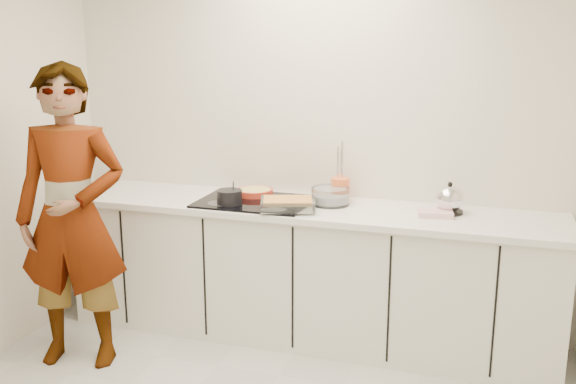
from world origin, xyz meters
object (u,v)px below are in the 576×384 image
(baking_dish, at_px, (288,203))
(cook, at_px, (72,218))
(saucepan, at_px, (229,197))
(utensil_crock, at_px, (340,189))
(mixing_bowl, at_px, (330,197))
(hob, at_px, (254,201))
(kettle, at_px, (449,200))
(tart_dish, at_px, (255,192))

(baking_dish, relative_size, cook, 0.22)
(saucepan, distance_m, utensil_crock, 0.74)
(cook, bearing_deg, mixing_bowl, 16.14)
(hob, relative_size, utensil_crock, 4.64)
(baking_dish, xyz_separation_m, kettle, (0.96, 0.26, 0.03))
(saucepan, bearing_deg, cook, -143.21)
(hob, bearing_deg, baking_dish, -27.21)
(saucepan, xyz_separation_m, utensil_crock, (0.65, 0.35, 0.02))
(tart_dish, xyz_separation_m, baking_dish, (0.33, -0.28, 0.01))
(hob, height_order, cook, cook)
(saucepan, distance_m, mixing_bowl, 0.65)
(saucepan, xyz_separation_m, mixing_bowl, (0.61, 0.23, -0.01))
(tart_dish, relative_size, baking_dish, 0.80)
(tart_dish, xyz_separation_m, mixing_bowl, (0.54, -0.04, 0.02))
(tart_dish, bearing_deg, hob, -69.97)
(hob, xyz_separation_m, cook, (-0.90, -0.72, 0.00))
(kettle, height_order, cook, cook)
(saucepan, height_order, baking_dish, saucepan)
(saucepan, distance_m, baking_dish, 0.40)
(saucepan, xyz_separation_m, baking_dish, (0.40, -0.00, -0.01))
(cook, bearing_deg, kettle, 6.95)
(utensil_crock, bearing_deg, saucepan, -151.66)
(tart_dish, relative_size, kettle, 1.41)
(hob, height_order, saucepan, saucepan)
(cook, bearing_deg, tart_dish, 31.06)
(saucepan, relative_size, kettle, 0.84)
(saucepan, height_order, utensil_crock, saucepan)
(hob, bearing_deg, cook, -141.30)
(mixing_bowl, distance_m, utensil_crock, 0.12)
(kettle, xyz_separation_m, utensil_crock, (-0.71, 0.10, -0.01))
(mixing_bowl, xyz_separation_m, cook, (-1.39, -0.81, -0.04))
(utensil_crock, height_order, cook, cook)
(hob, relative_size, kettle, 3.19)
(saucepan, height_order, cook, cook)
(utensil_crock, distance_m, cook, 1.70)
(mixing_bowl, bearing_deg, hob, -168.81)
(utensil_crock, relative_size, cook, 0.08)
(kettle, bearing_deg, hob, -174.78)
(hob, xyz_separation_m, saucepan, (-0.12, -0.14, 0.05))
(mixing_bowl, relative_size, cook, 0.14)
(utensil_crock, bearing_deg, cook, -146.86)
(mixing_bowl, relative_size, utensil_crock, 1.69)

